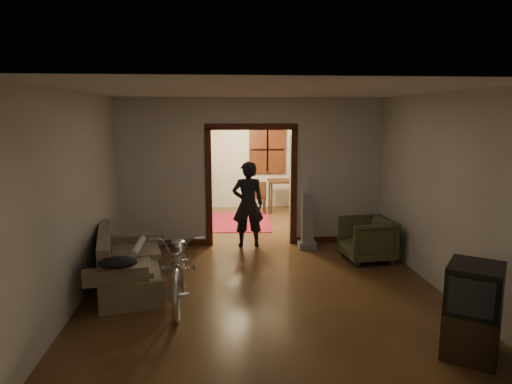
{
  "coord_description": "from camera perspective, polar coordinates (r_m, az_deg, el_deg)",
  "views": [
    {
      "loc": [
        -0.66,
        -7.83,
        2.51
      ],
      "look_at": [
        0.0,
        -0.3,
        1.2
      ],
      "focal_mm": 32.0,
      "sensor_mm": 36.0,
      "label": 1
    }
  ],
  "objects": [
    {
      "name": "desk_chair",
      "position": [
        11.5,
        0.28,
        -0.64
      ],
      "size": [
        0.47,
        0.47,
        0.84
      ],
      "primitive_type": "cube",
      "rotation": [
        0.0,
        0.0,
        0.34
      ],
      "color": "#341E11",
      "rests_on": "floor"
    },
    {
      "name": "floor",
      "position": [
        8.25,
        -0.18,
        -7.88
      ],
      "size": [
        5.0,
        8.5,
        0.01
      ],
      "primitive_type": "cube",
      "color": "#3F2714",
      "rests_on": "ground"
    },
    {
      "name": "bicycle",
      "position": [
        6.3,
        -9.53,
        -8.81
      ],
      "size": [
        0.75,
        1.97,
        1.02
      ],
      "primitive_type": "imported",
      "rotation": [
        0.0,
        0.0,
        0.04
      ],
      "color": "silver",
      "rests_on": "floor"
    },
    {
      "name": "crt_tv",
      "position": [
        5.28,
        25.69,
        -10.76
      ],
      "size": [
        0.75,
        0.77,
        0.49
      ],
      "primitive_type": "cube",
      "rotation": [
        0.0,
        0.0,
        0.93
      ],
      "color": "black",
      "rests_on": "tv_stand"
    },
    {
      "name": "wall_right",
      "position": [
        8.52,
        16.83,
        1.92
      ],
      "size": [
        0.02,
        8.5,
        2.8
      ],
      "primitive_type": "cube",
      "color": "beige",
      "rests_on": "floor"
    },
    {
      "name": "vacuum",
      "position": [
        8.57,
        6.47,
        -3.57
      ],
      "size": [
        0.37,
        0.31,
        1.06
      ],
      "primitive_type": "cube",
      "rotation": [
        0.0,
        0.0,
        -0.17
      ],
      "color": "gray",
      "rests_on": "floor"
    },
    {
      "name": "chandelier",
      "position": [
        10.35,
        -1.37,
        8.94
      ],
      "size": [
        0.24,
        0.24,
        0.24
      ],
      "primitive_type": "sphere",
      "color": "#FFE0A5",
      "rests_on": "ceiling"
    },
    {
      "name": "locker",
      "position": [
        11.99,
        -7.85,
        1.56
      ],
      "size": [
        0.84,
        0.51,
        1.61
      ],
      "primitive_type": "cube",
      "rotation": [
        0.0,
        0.0,
        -0.08
      ],
      "color": "#2F3922",
      "rests_on": "floor"
    },
    {
      "name": "person",
      "position": [
        8.58,
        -1.02,
        -1.55
      ],
      "size": [
        0.61,
        0.42,
        1.63
      ],
      "primitive_type": "imported",
      "rotation": [
        0.0,
        0.0,
        3.19
      ],
      "color": "black",
      "rests_on": "floor"
    },
    {
      "name": "wall_back",
      "position": [
        12.15,
        -1.88,
        4.59
      ],
      "size": [
        5.0,
        0.02,
        2.8
      ],
      "primitive_type": "cube",
      "color": "beige",
      "rests_on": "floor"
    },
    {
      "name": "light_switch",
      "position": [
        8.77,
        6.29,
        1.51
      ],
      "size": [
        0.08,
        0.01,
        0.12
      ],
      "primitive_type": "cube",
      "color": "silver",
      "rests_on": "partition_wall"
    },
    {
      "name": "door_casing",
      "position": [
        8.72,
        -0.6,
        0.53
      ],
      "size": [
        1.74,
        0.2,
        2.32
      ],
      "primitive_type": "cube",
      "color": "#3F1B0E",
      "rests_on": "floor"
    },
    {
      "name": "ceiling",
      "position": [
        7.87,
        -0.19,
        11.94
      ],
      "size": [
        5.0,
        8.5,
        0.01
      ],
      "primitive_type": "cube",
      "color": "white",
      "rests_on": "floor"
    },
    {
      "name": "armchair",
      "position": [
        8.1,
        13.69,
        -5.75
      ],
      "size": [
        0.88,
        0.86,
        0.74
      ],
      "primitive_type": "imported",
      "rotation": [
        0.0,
        0.0,
        -1.49
      ],
      "color": "#434727",
      "rests_on": "floor"
    },
    {
      "name": "tv_stand",
      "position": [
        5.46,
        25.3,
        -15.52
      ],
      "size": [
        0.76,
        0.77,
        0.52
      ],
      "primitive_type": "cube",
      "rotation": [
        0.0,
        0.0,
        0.93
      ],
      "color": "black",
      "rests_on": "floor"
    },
    {
      "name": "partition_wall",
      "position": [
        8.68,
        -0.6,
        2.48
      ],
      "size": [
        5.0,
        0.14,
        2.8
      ],
      "primitive_type": "cube",
      "color": "beige",
      "rests_on": "floor"
    },
    {
      "name": "rolled_paper",
      "position": [
        7.15,
        -14.49,
        -6.57
      ],
      "size": [
        0.1,
        0.84,
        0.1
      ],
      "primitive_type": "cylinder",
      "rotation": [
        1.57,
        0.0,
        0.0
      ],
      "color": "beige",
      "rests_on": "sofa"
    },
    {
      "name": "wall_left",
      "position": [
        8.12,
        -18.06,
        1.49
      ],
      "size": [
        0.02,
        8.5,
        2.8
      ],
      "primitive_type": "cube",
      "color": "beige",
      "rests_on": "floor"
    },
    {
      "name": "oriental_rug",
      "position": [
        10.65,
        -2.19,
        -3.77
      ],
      "size": [
        1.61,
        2.03,
        0.01
      ],
      "primitive_type": "cube",
      "rotation": [
        0.0,
        0.0,
        -0.07
      ],
      "color": "maroon",
      "rests_on": "floor"
    },
    {
      "name": "globe",
      "position": [
        11.88,
        -7.98,
        6.99
      ],
      "size": [
        0.26,
        0.26,
        0.26
      ],
      "primitive_type": "sphere",
      "color": "#1E5972",
      "rests_on": "locker"
    },
    {
      "name": "desk",
      "position": [
        11.78,
        4.18,
        -0.5
      ],
      "size": [
        1.16,
        0.76,
        0.8
      ],
      "primitive_type": "cube",
      "rotation": [
        0.0,
        0.0,
        0.15
      ],
      "color": "#341E11",
      "rests_on": "floor"
    },
    {
      "name": "sofa",
      "position": [
        6.92,
        -15.68,
        -8.18
      ],
      "size": [
        1.18,
        1.94,
        0.83
      ],
      "primitive_type": "cube",
      "rotation": [
        0.0,
        0.0,
        0.22
      ],
      "color": "brown",
      "rests_on": "floor"
    },
    {
      "name": "far_window",
      "position": [
        12.16,
        1.44,
        5.3
      ],
      "size": [
        0.98,
        0.06,
        1.28
      ],
      "primitive_type": "cube",
      "color": "black",
      "rests_on": "wall_back"
    },
    {
      "name": "jacket",
      "position": [
        5.98,
        -16.92,
        -8.44
      ],
      "size": [
        0.48,
        0.36,
        0.14
      ],
      "primitive_type": "ellipsoid",
      "color": "black",
      "rests_on": "sofa"
    }
  ]
}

